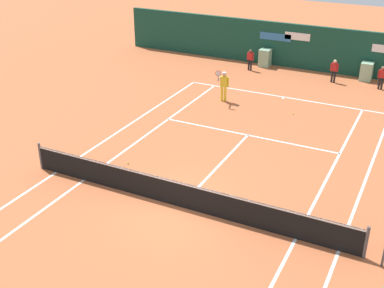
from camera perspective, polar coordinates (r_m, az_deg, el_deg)
ground_plane at (r=17.47m, az=-0.50°, el=-6.19°), size 80.00×80.00×0.01m
tennis_net at (r=16.77m, az=-1.40°, el=-5.66°), size 12.10×0.10×1.07m
sponsor_back_wall at (r=31.35m, az=13.51°, el=10.44°), size 25.00×1.02×2.67m
player_on_baseline at (r=25.62m, az=3.61°, el=6.84°), size 0.50×0.75×1.78m
ball_kid_right_post at (r=29.53m, az=15.85°, el=8.15°), size 0.44×0.19×1.32m
ball_kid_centre_post at (r=29.21m, az=20.76°, el=7.22°), size 0.42×0.21×1.29m
ball_kid_left_post at (r=30.78m, az=6.63°, el=9.65°), size 0.43×0.19×1.29m
tennis_ball_mid_court at (r=24.72m, az=11.42°, el=3.40°), size 0.07×0.07×0.07m
tennis_ball_near_service_line at (r=19.80m, az=-7.28°, el=-2.17°), size 0.07×0.07×0.07m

